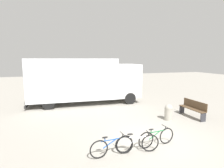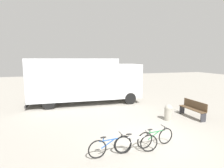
% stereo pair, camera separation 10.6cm
% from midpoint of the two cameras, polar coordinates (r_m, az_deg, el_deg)
% --- Properties ---
extents(ground_plane, '(60.00, 60.00, 0.00)m').
position_cam_midpoint_polar(ground_plane, '(7.77, 11.99, -17.31)').
color(ground_plane, gray).
extents(delivery_truck, '(8.20, 2.76, 3.34)m').
position_cam_midpoint_polar(delivery_truck, '(13.14, -9.25, 1.54)').
color(delivery_truck, silver).
rests_on(delivery_truck, ground).
extents(park_bench, '(0.47, 1.71, 0.96)m').
position_cam_midpoint_polar(park_bench, '(11.08, 24.71, -7.15)').
color(park_bench, brown).
rests_on(park_bench, ground).
extents(bicycle_near, '(1.60, 0.44, 0.73)m').
position_cam_midpoint_polar(bicycle_near, '(6.38, -0.52, -19.60)').
color(bicycle_near, black).
rests_on(bicycle_near, ground).
extents(bicycle_middle, '(1.59, 0.44, 0.73)m').
position_cam_midpoint_polar(bicycle_middle, '(6.60, 7.74, -18.65)').
color(bicycle_middle, black).
rests_on(bicycle_middle, ground).
extents(bicycle_far, '(1.60, 0.44, 0.73)m').
position_cam_midpoint_polar(bicycle_far, '(7.18, 13.89, -16.54)').
color(bicycle_far, black).
rests_on(bicycle_far, ground).
extents(bollard_near_bench, '(0.43, 0.43, 0.88)m').
position_cam_midpoint_polar(bollard_near_bench, '(10.10, 17.67, -8.58)').
color(bollard_near_bench, '#9E998C').
rests_on(bollard_near_bench, ground).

